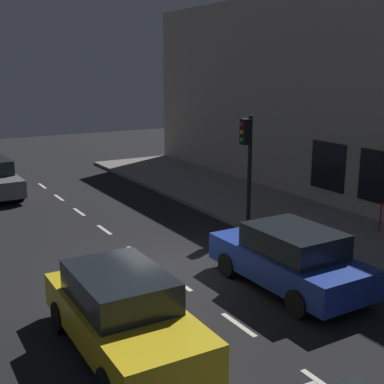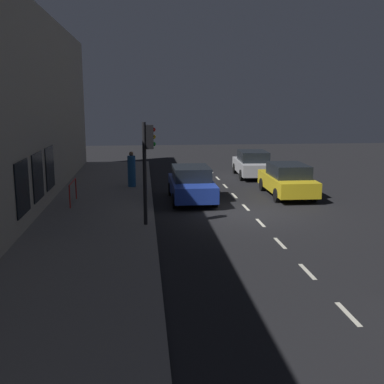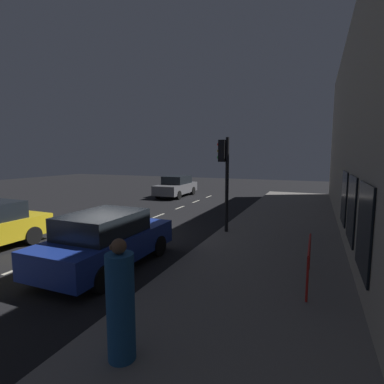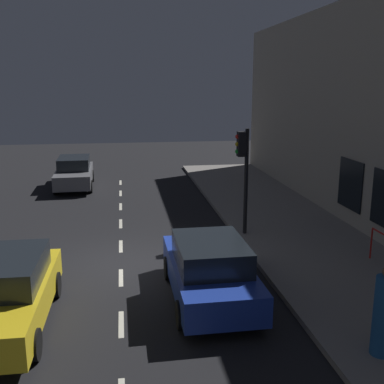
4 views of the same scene
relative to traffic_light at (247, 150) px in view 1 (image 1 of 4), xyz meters
name	(u,v)px [view 1 (image 1 of 4)]	position (x,y,z in m)	size (l,w,h in m)	color
ground_plane	(161,270)	(-4.23, -1.92, -2.70)	(60.00, 60.00, 0.00)	black
sidewalk	(329,232)	(2.02, -1.92, -2.63)	(4.50, 32.00, 0.15)	gray
lane_centre_line	(179,283)	(-4.23, -2.92, -2.70)	(0.12, 27.20, 0.01)	beige
traffic_light	(247,150)	(0.00, 0.00, 0.00)	(0.48, 0.32, 3.69)	black
parked_car_1	(290,258)	(-2.03, -4.58, -1.91)	(1.99, 4.36, 1.58)	#1E389E
parked_car_2	(123,312)	(-6.75, -5.20, -1.91)	(1.99, 4.53, 1.58)	gold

